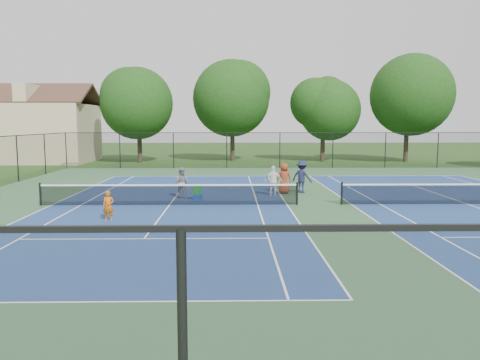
{
  "coord_description": "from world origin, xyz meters",
  "views": [
    {
      "loc": [
        -4.11,
        -21.51,
        3.8
      ],
      "look_at": [
        -3.73,
        -1.0,
        1.3
      ],
      "focal_mm": 35.0,
      "sensor_mm": 36.0,
      "label": 1
    }
  ],
  "objects_px": {
    "tree_back_d": "(408,92)",
    "tree_back_b": "(232,95)",
    "instructor": "(181,183)",
    "bystander_a": "(273,181)",
    "clapboard_house": "(39,130)",
    "bystander_c": "(284,178)",
    "tree_back_c": "(323,106)",
    "ball_hopper": "(197,190)",
    "child_player": "(108,206)",
    "tree_back_a": "(138,100)",
    "bystander_b": "(302,177)",
    "ball_crate": "(198,197)"
  },
  "relations": [
    {
      "from": "tree_back_d",
      "to": "tree_back_b",
      "type": "bearing_deg",
      "value": 173.29
    },
    {
      "from": "instructor",
      "to": "bystander_a",
      "type": "bearing_deg",
      "value": -154.0
    },
    {
      "from": "tree_back_d",
      "to": "clapboard_house",
      "type": "xyz_separation_m",
      "value": [
        -36.0,
        1.0,
        -3.73
      ]
    },
    {
      "from": "tree_back_d",
      "to": "bystander_c",
      "type": "xyz_separation_m",
      "value": [
        -14.27,
        -20.51,
        -5.99
      ]
    },
    {
      "from": "tree_back_c",
      "to": "bystander_a",
      "type": "distance_m",
      "value": 23.84
    },
    {
      "from": "instructor",
      "to": "ball_hopper",
      "type": "relative_size",
      "value": 4.09
    },
    {
      "from": "bystander_a",
      "to": "child_player",
      "type": "bearing_deg",
      "value": 42.98
    },
    {
      "from": "tree_back_a",
      "to": "clapboard_house",
      "type": "distance_m",
      "value": 10.47
    },
    {
      "from": "tree_back_c",
      "to": "instructor",
      "type": "bearing_deg",
      "value": -116.94
    },
    {
      "from": "clapboard_house",
      "to": "bystander_b",
      "type": "xyz_separation_m",
      "value": [
        22.74,
        -21.21,
        -2.2
      ]
    },
    {
      "from": "ball_crate",
      "to": "instructor",
      "type": "bearing_deg",
      "value": 141.13
    },
    {
      "from": "tree_back_c",
      "to": "clapboard_house",
      "type": "height_order",
      "value": "tree_back_c"
    },
    {
      "from": "tree_back_a",
      "to": "tree_back_c",
      "type": "relative_size",
      "value": 1.09
    },
    {
      "from": "tree_back_a",
      "to": "clapboard_house",
      "type": "bearing_deg",
      "value": 174.29
    },
    {
      "from": "tree_back_c",
      "to": "bystander_c",
      "type": "bearing_deg",
      "value": -106.25
    },
    {
      "from": "bystander_c",
      "to": "ball_hopper",
      "type": "xyz_separation_m",
      "value": [
        -4.52,
        -2.1,
        -0.33
      ]
    },
    {
      "from": "instructor",
      "to": "child_player",
      "type": "bearing_deg",
      "value": 86.48
    },
    {
      "from": "tree_back_c",
      "to": "tree_back_d",
      "type": "relative_size",
      "value": 0.81
    },
    {
      "from": "tree_back_c",
      "to": "tree_back_b",
      "type": "bearing_deg",
      "value": 173.66
    },
    {
      "from": "tree_back_a",
      "to": "child_player",
      "type": "relative_size",
      "value": 7.75
    },
    {
      "from": "tree_back_d",
      "to": "ball_crate",
      "type": "distance_m",
      "value": 30.15
    },
    {
      "from": "tree_back_b",
      "to": "instructor",
      "type": "relative_size",
      "value": 6.38
    },
    {
      "from": "tree_back_a",
      "to": "ball_hopper",
      "type": "height_order",
      "value": "tree_back_a"
    },
    {
      "from": "instructor",
      "to": "tree_back_d",
      "type": "bearing_deg",
      "value": -113.01
    },
    {
      "from": "tree_back_b",
      "to": "clapboard_house",
      "type": "height_order",
      "value": "tree_back_b"
    },
    {
      "from": "ball_hopper",
      "to": "tree_back_d",
      "type": "bearing_deg",
      "value": 50.27
    },
    {
      "from": "ball_hopper",
      "to": "instructor",
      "type": "bearing_deg",
      "value": 141.13
    },
    {
      "from": "tree_back_a",
      "to": "bystander_a",
      "type": "xyz_separation_m",
      "value": [
        11.08,
        -21.33,
        -5.24
      ]
    },
    {
      "from": "tree_back_b",
      "to": "child_player",
      "type": "bearing_deg",
      "value": -99.49
    },
    {
      "from": "tree_back_b",
      "to": "bystander_c",
      "type": "xyz_separation_m",
      "value": [
        2.73,
        -22.51,
        -5.76
      ]
    },
    {
      "from": "tree_back_a",
      "to": "tree_back_c",
      "type": "height_order",
      "value": "tree_back_a"
    },
    {
      "from": "tree_back_a",
      "to": "bystander_c",
      "type": "distance_m",
      "value": 24.19
    },
    {
      "from": "instructor",
      "to": "ball_hopper",
      "type": "distance_m",
      "value": 1.14
    },
    {
      "from": "clapboard_house",
      "to": "ball_hopper",
      "type": "xyz_separation_m",
      "value": [
        17.21,
        -23.61,
        -2.59
      ]
    },
    {
      "from": "bystander_b",
      "to": "bystander_c",
      "type": "height_order",
      "value": "bystander_b"
    },
    {
      "from": "clapboard_house",
      "to": "ball_hopper",
      "type": "height_order",
      "value": "clapboard_house"
    },
    {
      "from": "tree_back_d",
      "to": "instructor",
      "type": "xyz_separation_m",
      "value": [
        -19.65,
        -21.92,
        -6.04
      ]
    },
    {
      "from": "clapboard_house",
      "to": "bystander_a",
      "type": "height_order",
      "value": "clapboard_house"
    },
    {
      "from": "child_player",
      "to": "bystander_c",
      "type": "bearing_deg",
      "value": 33.2
    },
    {
      "from": "clapboard_house",
      "to": "ball_crate",
      "type": "distance_m",
      "value": 29.37
    },
    {
      "from": "tree_back_d",
      "to": "bystander_c",
      "type": "relative_size",
      "value": 6.18
    },
    {
      "from": "clapboard_house",
      "to": "ball_crate",
      "type": "relative_size",
      "value": 25.94
    },
    {
      "from": "bystander_c",
      "to": "ball_crate",
      "type": "bearing_deg",
      "value": 15.68
    },
    {
      "from": "tree_back_b",
      "to": "ball_crate",
      "type": "bearing_deg",
      "value": -94.16
    },
    {
      "from": "bystander_c",
      "to": "ball_crate",
      "type": "xyz_separation_m",
      "value": [
        -4.52,
        -2.1,
        -0.68
      ]
    },
    {
      "from": "clapboard_house",
      "to": "ball_hopper",
      "type": "bearing_deg",
      "value": -53.92
    },
    {
      "from": "tree_back_b",
      "to": "instructor",
      "type": "xyz_separation_m",
      "value": [
        -2.65,
        -23.92,
        -5.81
      ]
    },
    {
      "from": "tree_back_c",
      "to": "ball_hopper",
      "type": "xyz_separation_m",
      "value": [
        -10.79,
        -23.61,
        -4.98
      ]
    },
    {
      "from": "tree_back_c",
      "to": "ball_hopper",
      "type": "distance_m",
      "value": 26.44
    },
    {
      "from": "tree_back_b",
      "to": "bystander_c",
      "type": "relative_size",
      "value": 5.98
    }
  ]
}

